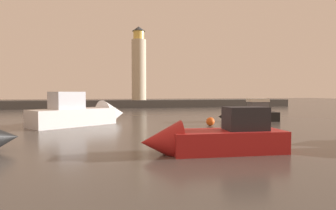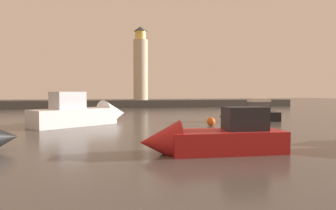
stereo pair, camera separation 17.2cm
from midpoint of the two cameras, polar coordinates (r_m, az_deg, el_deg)
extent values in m
plane|color=#4C4742|center=(29.28, -6.62, -3.32)|extent=(220.00, 220.00, 0.00)
cube|color=#423F3D|center=(56.94, -9.42, 0.23)|extent=(71.49, 5.78, 1.49)
cylinder|color=beige|center=(57.42, -5.40, 6.95)|extent=(2.85, 2.85, 11.90)
cylinder|color=#F2CC59|center=(58.34, -5.43, 13.61)|extent=(2.14, 2.14, 1.67)
cone|color=#33383D|center=(58.61, -5.43, 14.87)|extent=(2.57, 2.57, 0.95)
cube|color=black|center=(30.76, 16.91, -2.25)|extent=(5.25, 2.06, 0.94)
cone|color=black|center=(29.66, 11.67, -2.28)|extent=(1.59, 1.67, 1.55)
cube|color=#595960|center=(30.91, 17.79, -0.38)|extent=(1.89, 1.42, 1.06)
cube|color=silver|center=(30.88, 17.81, 0.94)|extent=(2.08, 1.56, 0.37)
cube|color=#B21E1E|center=(14.56, 11.89, -7.10)|extent=(5.67, 2.47, 1.09)
cone|color=#B21E1E|center=(13.74, -1.25, -7.39)|extent=(2.05, 2.17, 2.06)
cube|color=#232328|center=(14.77, 15.36, -2.61)|extent=(2.10, 1.46, 1.16)
cube|color=white|center=(27.10, -18.07, -2.29)|extent=(7.72, 6.58, 1.51)
cone|color=white|center=(29.49, -10.54, -1.69)|extent=(3.69, 3.73, 2.75)
cube|color=silver|center=(26.74, -19.21, 0.88)|extent=(3.26, 3.14, 1.52)
sphere|color=#EA5919|center=(25.75, 8.76, -3.28)|extent=(0.76, 0.76, 0.76)
camera|label=1|loc=(0.09, -89.74, 0.01)|focal=30.58mm
camera|label=2|loc=(0.09, 90.26, -0.01)|focal=30.58mm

